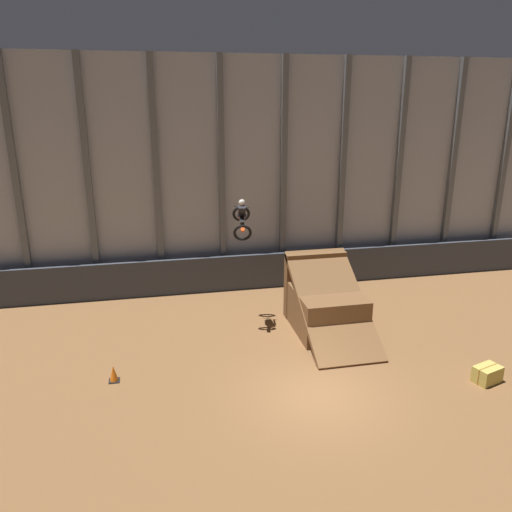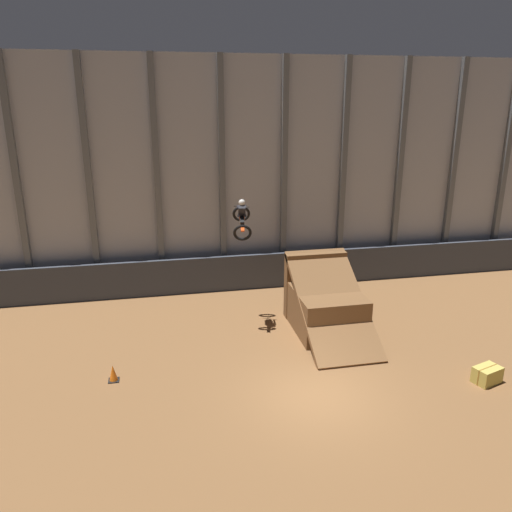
{
  "view_description": "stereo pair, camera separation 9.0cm",
  "coord_description": "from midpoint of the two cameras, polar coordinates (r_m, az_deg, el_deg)",
  "views": [
    {
      "loc": [
        -4.79,
        -13.25,
        9.15
      ],
      "look_at": [
        -0.81,
        5.74,
        3.0
      ],
      "focal_mm": 35.0,
      "sensor_mm": 36.0,
      "label": 1
    },
    {
      "loc": [
        -4.7,
        -13.27,
        9.15
      ],
      "look_at": [
        -0.81,
        5.74,
        3.0
      ],
      "focal_mm": 35.0,
      "sensor_mm": 36.0,
      "label": 2
    }
  ],
  "objects": [
    {
      "name": "ground_plane",
      "position": [
        16.8,
        7.07,
        -15.57
      ],
      "size": [
        60.0,
        60.0,
        0.0
      ],
      "primitive_type": "plane",
      "color": "brown"
    },
    {
      "name": "arena_back_wall",
      "position": [
        24.49,
        -0.27,
        9.12
      ],
      "size": [
        32.0,
        0.4,
        11.1
      ],
      "color": "#A3A8B2",
      "rests_on": "ground_plane"
    },
    {
      "name": "lower_barrier",
      "position": [
        24.91,
        0.08,
        -1.79
      ],
      "size": [
        31.36,
        0.2,
        1.78
      ],
      "color": "#383D47",
      "rests_on": "ground_plane"
    },
    {
      "name": "dirt_ramp",
      "position": [
        20.88,
        7.92,
        -5.46
      ],
      "size": [
        2.65,
        4.93,
        3.03
      ],
      "color": "brown",
      "rests_on": "ground_plane"
    },
    {
      "name": "rider_bike_solo",
      "position": [
        19.94,
        -1.5,
        4.32
      ],
      "size": [
        0.96,
        1.9,
        1.65
      ],
      "rotation": [
        0.33,
        0.0,
        -0.14
      ],
      "color": "black"
    },
    {
      "name": "traffic_cone_near_ramp",
      "position": [
        17.95,
        -15.87,
        -12.78
      ],
      "size": [
        0.36,
        0.36,
        0.58
      ],
      "color": "black",
      "rests_on": "ground_plane"
    },
    {
      "name": "hay_bale_trackside",
      "position": [
        18.92,
        25.03,
        -12.19
      ],
      "size": [
        1.04,
        0.84,
        0.57
      ],
      "rotation": [
        0.0,
        0.0,
        0.31
      ],
      "color": "#CCB751",
      "rests_on": "ground_plane"
    }
  ]
}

